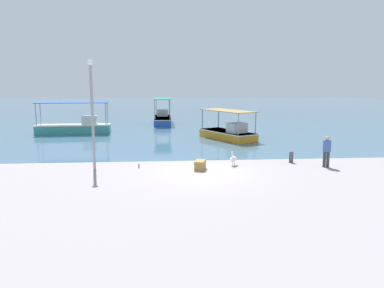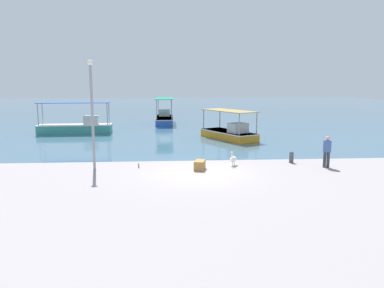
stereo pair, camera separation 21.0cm
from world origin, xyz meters
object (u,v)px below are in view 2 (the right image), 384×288
object	(u,v)px
pelican	(233,159)
fisherman_standing	(327,151)
fishing_boat_outer	(230,132)
mooring_bollard	(291,157)
lamp_post	(92,109)
cargo_crate	(200,165)
fishing_boat_center	(77,126)
glass_bottle	(139,166)
fishing_boat_far_left	(165,118)

from	to	relation	value
pelican	fisherman_standing	bearing A→B (deg)	-9.27
fishing_boat_outer	pelican	xyz separation A→B (m)	(-1.45, -9.59, -0.17)
mooring_bollard	fisherman_standing	world-z (taller)	fisherman_standing
lamp_post	cargo_crate	size ratio (longest dim) A/B	6.47
mooring_bollard	fishing_boat_outer	bearing A→B (deg)	102.17
cargo_crate	fishing_boat_center	bearing A→B (deg)	122.77
fishing_boat_center	lamp_post	xyz separation A→B (m)	(4.24, -14.59, 2.55)
pelican	lamp_post	size ratio (longest dim) A/B	0.14
lamp_post	fishing_boat_center	bearing A→B (deg)	106.19
lamp_post	fisherman_standing	xyz separation A→B (m)	(12.30, -0.45, -2.26)
glass_bottle	lamp_post	bearing A→B (deg)	-175.89
mooring_bollard	glass_bottle	bearing A→B (deg)	-175.60
fishing_boat_outer	glass_bottle	bearing A→B (deg)	-123.93
fishing_boat_center	pelican	bearing A→B (deg)	-50.72
fishing_boat_outer	fisherman_standing	xyz separation A→B (m)	(3.44, -10.39, 0.36)
fishing_boat_outer	glass_bottle	xyz separation A→B (m)	(-6.58, -9.78, -0.44)
cargo_crate	fishing_boat_outer	bearing A→B (deg)	72.17
fisherman_standing	fishing_boat_outer	bearing A→B (deg)	108.32
fisherman_standing	glass_bottle	xyz separation A→B (m)	(-10.01, 0.62, -0.80)
cargo_crate	pelican	bearing A→B (deg)	24.40
fishing_boat_outer	lamp_post	world-z (taller)	lamp_post
cargo_crate	glass_bottle	size ratio (longest dim) A/B	3.22
fishing_boat_outer	glass_bottle	size ratio (longest dim) A/B	20.81
pelican	fisherman_standing	xyz separation A→B (m)	(4.89, -0.80, 0.53)
lamp_post	mooring_bollard	world-z (taller)	lamp_post
fishing_boat_far_left	pelican	distance (m)	22.16
fisherman_standing	fishing_boat_center	bearing A→B (deg)	137.71
fishing_boat_center	lamp_post	world-z (taller)	lamp_post
lamp_post	mooring_bollard	size ratio (longest dim) A/B	8.42
fishing_boat_far_left	glass_bottle	bearing A→B (deg)	-93.48
fishing_boat_outer	glass_bottle	world-z (taller)	fishing_boat_outer
fisherman_standing	pelican	bearing A→B (deg)	170.73
fishing_boat_far_left	cargo_crate	xyz separation A→B (m)	(1.87, -22.70, -0.37)
fishing_boat_outer	fisherman_standing	world-z (taller)	fishing_boat_outer
fishing_boat_far_left	fisherman_standing	xyz separation A→B (m)	(8.68, -22.63, 0.29)
pelican	cargo_crate	bearing A→B (deg)	-155.60
lamp_post	fishing_boat_outer	bearing A→B (deg)	48.28
fishing_boat_outer	mooring_bollard	size ratio (longest dim) A/B	8.42
fishing_boat_center	glass_bottle	bearing A→B (deg)	-65.67
glass_bottle	fishing_boat_far_left	bearing A→B (deg)	86.52
fishing_boat_center	fisherman_standing	bearing A→B (deg)	-42.29
fishing_boat_outer	cargo_crate	xyz separation A→B (m)	(-3.37, -10.46, -0.30)
pelican	fisherman_standing	world-z (taller)	fisherman_standing
fishing_boat_far_left	cargo_crate	distance (m)	22.78
mooring_bollard	cargo_crate	bearing A→B (deg)	-165.83
fishing_boat_outer	cargo_crate	size ratio (longest dim) A/B	6.46
fishing_boat_far_left	fisherman_standing	world-z (taller)	fishing_boat_far_left
fishing_boat_center	mooring_bollard	bearing A→B (deg)	-42.43
fishing_boat_outer	fisherman_standing	size ratio (longest dim) A/B	3.33
mooring_bollard	cargo_crate	xyz separation A→B (m)	(-5.33, -1.35, -0.11)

